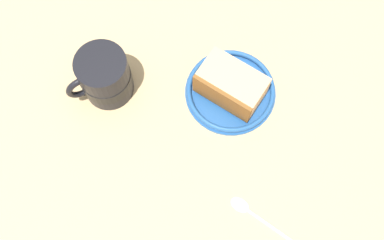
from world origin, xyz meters
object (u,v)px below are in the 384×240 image
Objects in this scene: small_plate at (231,91)px; teaspoon at (249,211)px; tea_mug at (104,77)px; cake_slice at (231,85)px.

small_plate is 19.11cm from teaspoon.
tea_mug reaches higher than teaspoon.
small_plate is 1.52× the size of tea_mug.
small_plate is 19.96cm from tea_mug.
tea_mug is (8.47, -17.54, 0.88)cm from cake_slice.
cake_slice is 0.95× the size of teaspoon.
cake_slice is 19.17cm from teaspoon.
teaspoon is at bearing 36.21° from cake_slice.
tea_mug is 29.78cm from teaspoon.
tea_mug reaches higher than cake_slice.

